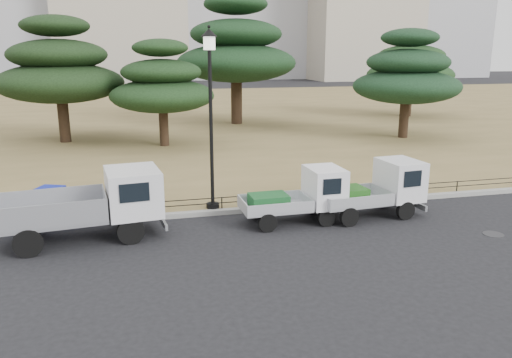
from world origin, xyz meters
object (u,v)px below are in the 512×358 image
object	(u,v)px
street_lamp	(210,90)
truck_kei_front	(301,196)
truck_kei_rear	(377,189)
truck_large	(91,203)
tarp_pile	(43,206)

from	to	relation	value
street_lamp	truck_kei_front	bearing A→B (deg)	-32.72
truck_kei_rear	street_lamp	world-z (taller)	street_lamp
truck_large	tarp_pile	size ratio (longest dim) A/B	2.46
truck_large	truck_kei_rear	bearing A→B (deg)	-6.93
street_lamp	truck_kei_rear	bearing A→B (deg)	-17.58
truck_kei_front	truck_kei_rear	bearing A→B (deg)	-1.47
truck_kei_rear	street_lamp	bearing A→B (deg)	157.32
truck_kei_front	street_lamp	world-z (taller)	street_lamp
truck_kei_front	street_lamp	xyz separation A→B (m)	(-2.56, 1.65, 3.24)
truck_large	tarp_pile	xyz separation A→B (m)	(-1.61, 1.76, -0.52)
truck_large	truck_kei_rear	size ratio (longest dim) A/B	1.31
truck_large	truck_kei_front	world-z (taller)	truck_large
truck_large	truck_kei_front	bearing A→B (deg)	-6.97
truck_kei_front	tarp_pile	world-z (taller)	truck_kei_front
truck_large	street_lamp	bearing A→B (deg)	16.66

